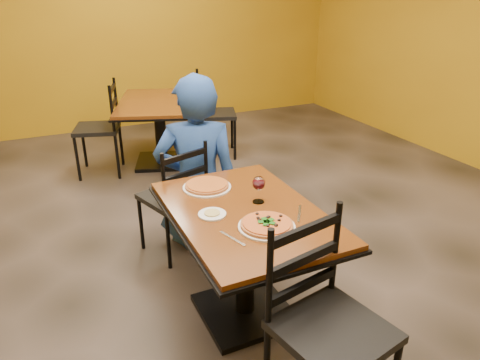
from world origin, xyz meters
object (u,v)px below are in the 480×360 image
pizza_main (267,224)px  side_plate (212,214)px  chair_second_left (97,129)px  pizza_far (207,185)px  table_main (245,239)px  table_second (159,117)px  diner (197,162)px  chair_second_right (216,114)px  plate_far (207,187)px  chair_main_far (173,197)px  chair_main_near (333,332)px  wine_glass (259,188)px  plate_main (267,227)px

pizza_main → side_plate: (-0.21, 0.25, -0.02)m
chair_second_left → pizza_far: chair_second_left is taller
pizza_main → table_main: bearing=94.4°
table_second → pizza_main: 3.05m
chair_second_left → diner: size_ratio=0.74×
chair_second_right → chair_second_left: bearing=109.1°
pizza_main → plate_far: bearing=100.3°
chair_main_far → chair_second_left: (-0.28, 1.88, 0.05)m
chair_main_near → wine_glass: bearing=74.0°
plate_main → wine_glass: wine_glass is taller
chair_main_near → chair_main_far: size_ratio=1.12×
table_main → chair_second_left: bearing=99.1°
table_main → diner: size_ratio=0.90×
diner → plate_far: 0.64m
table_second → chair_second_left: 0.70m
pizza_main → plate_far: (-0.11, 0.61, -0.02)m
chair_main_near → chair_second_right: (0.90, 3.63, 0.00)m
chair_main_far → plate_far: 0.63m
table_main → chair_main_far: size_ratio=1.35×
pizza_main → wine_glass: (0.10, 0.29, 0.07)m
chair_second_right → pizza_main: 3.18m
wine_glass → diner: bearing=93.8°
pizza_main → side_plate: size_ratio=1.77×
chair_main_far → chair_second_right: size_ratio=0.89×
chair_second_right → wine_glass: chair_second_right is taller
chair_second_left → plate_far: bearing=24.8°
pizza_main → side_plate: pizza_main is taller
table_main → pizza_far: bearing=103.7°
table_second → chair_second_right: 0.70m
chair_second_right → diner: bearing=172.9°
pizza_far → chair_main_near: bearing=-83.4°
diner → plate_main: diner is taller
table_second → chair_main_near: size_ratio=1.50×
chair_main_far → plate_far: size_ratio=2.95×
plate_main → pizza_far: 0.62m
chair_second_left → pizza_main: chair_second_left is taller
chair_main_near → pizza_far: size_ratio=3.64×
chair_second_left → table_second: bearing=106.4°
table_second → wine_glass: 2.76m
side_plate → wine_glass: bearing=6.9°
table_main → chair_second_left: (-0.45, 2.80, -0.05)m
diner → side_plate: 1.01m
table_second → pizza_far: pizza_far is taller
chair_second_left → diner: bearing=32.0°
table_second → pizza_main: pizza_main is taller
table_second → chair_main_far: bearing=-102.6°
chair_second_right → wine_glass: 2.88m
plate_far → pizza_far: pizza_far is taller
chair_second_right → chair_main_far: bearing=168.3°
chair_main_far → chair_second_right: 2.19m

